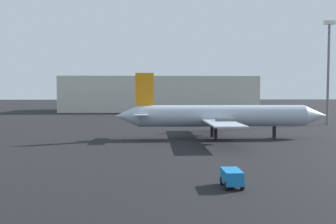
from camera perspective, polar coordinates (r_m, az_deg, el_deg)
name	(u,v)px	position (r m, az deg, el deg)	size (l,w,h in m)	color
airplane_on_taxiway	(220,116)	(56.91, 7.97, -0.60)	(32.04, 25.67, 9.81)	#B2BCCC
baggage_cart	(232,177)	(28.68, 9.65, -9.70)	(1.39, 2.41, 1.30)	#1972BF
light_mast_right	(328,67)	(86.21, 23.16, 6.33)	(2.40, 0.50, 21.82)	slate
terminal_building	(159,94)	(136.04, -1.41, 2.75)	(66.17, 27.74, 12.02)	beige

